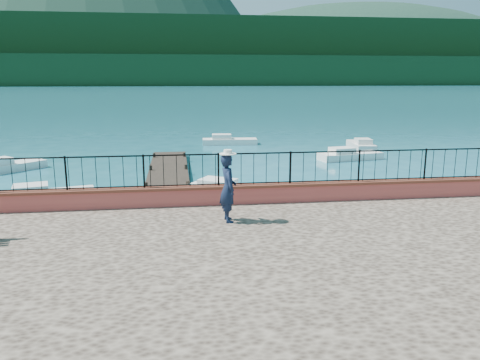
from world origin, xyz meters
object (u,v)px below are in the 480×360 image
object	(u,v)px
boat_1	(231,189)
boat_3	(9,164)
boat_4	(230,139)
boat_0	(46,192)
boat_5	(361,143)
person	(228,188)
boat_2	(350,153)

from	to	relation	value
boat_1	boat_3	xyz separation A→B (m)	(-11.26, 7.47, 0.00)
boat_1	boat_4	xyz separation A→B (m)	(1.77, 16.17, 0.00)
boat_3	boat_1	bearing A→B (deg)	-79.07
boat_0	boat_5	bearing A→B (deg)	19.25
boat_0	boat_5	xyz separation A→B (m)	(18.32, 12.33, 0.00)
person	boat_5	xyz separation A→B (m)	(11.70, 19.69, -1.71)
person	boat_0	bearing A→B (deg)	35.84
boat_0	boat_2	xyz separation A→B (m)	(15.89, 8.03, 0.00)
boat_3	boat_5	bearing A→B (deg)	-31.99
boat_2	boat_3	distance (m)	19.67
boat_0	boat_5	size ratio (longest dim) A/B	1.08
boat_4	boat_5	distance (m)	9.66
person	boat_4	world-z (taller)	person
boat_0	boat_2	distance (m)	17.81
person	boat_5	distance (m)	22.97
person	boat_5	world-z (taller)	person
person	boat_1	distance (m)	7.18
boat_3	boat_5	xyz separation A→B (m)	(22.08, 5.30, 0.00)
boat_2	boat_3	size ratio (longest dim) A/B	1.06
boat_1	boat_0	bearing A→B (deg)	-150.70
boat_3	boat_5	size ratio (longest dim) A/B	1.07
boat_1	boat_4	size ratio (longest dim) A/B	1.02
boat_2	boat_0	bearing A→B (deg)	-163.82
person	boat_1	size ratio (longest dim) A/B	0.44
boat_1	boat_2	world-z (taller)	same
boat_0	boat_4	bearing A→B (deg)	44.76
boat_0	boat_3	xyz separation A→B (m)	(-3.75, 7.03, 0.00)
boat_0	boat_5	world-z (taller)	same
boat_0	boat_4	xyz separation A→B (m)	(9.28, 15.72, 0.00)
boat_4	boat_5	size ratio (longest dim) A/B	1.17
boat_1	boat_5	distance (m)	16.74
boat_2	boat_5	xyz separation A→B (m)	(2.43, 4.30, 0.00)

